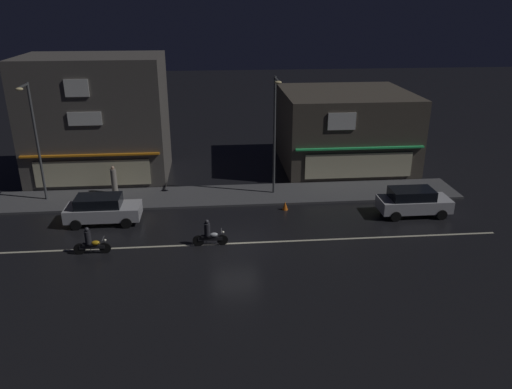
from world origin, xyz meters
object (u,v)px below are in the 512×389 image
object	(u,v)px
motorcycle_following	(209,235)
streetlamp_west	(35,134)
parked_car_near_kerb	(102,209)
traffic_cone	(285,206)
pedestrian_on_sidewalk	(114,181)
motorcycle_lead	(91,243)
streetlamp_mid	(275,128)
parked_car_trailing	(413,201)

from	to	relation	value
motorcycle_following	streetlamp_west	bearing A→B (deg)	-42.16
streetlamp_west	parked_car_near_kerb	size ratio (longest dim) A/B	1.76
traffic_cone	motorcycle_following	bearing A→B (deg)	-136.97
pedestrian_on_sidewalk	motorcycle_lead	world-z (taller)	pedestrian_on_sidewalk
streetlamp_west	motorcycle_lead	size ratio (longest dim) A/B	3.98
streetlamp_mid	streetlamp_west	bearing A→B (deg)	179.42
streetlamp_west	streetlamp_mid	xyz separation A→B (m)	(14.98, -0.15, 0.10)
parked_car_near_kerb	motorcycle_following	size ratio (longest dim) A/B	2.26
pedestrian_on_sidewalk	motorcycle_lead	distance (m)	8.30
parked_car_near_kerb	streetlamp_mid	bearing A→B (deg)	17.83
parked_car_trailing	parked_car_near_kerb	bearing A→B (deg)	178.49
motorcycle_lead	pedestrian_on_sidewalk	bearing A→B (deg)	-79.97
streetlamp_mid	pedestrian_on_sidewalk	xyz separation A→B (m)	(-10.66, 0.98, -3.64)
parked_car_near_kerb	motorcycle_lead	xyz separation A→B (m)	(0.15, -3.89, -0.24)
streetlamp_mid	pedestrian_on_sidewalk	distance (m)	11.31
parked_car_trailing	pedestrian_on_sidewalk	bearing A→B (deg)	165.39
parked_car_near_kerb	motorcycle_lead	bearing A→B (deg)	-87.85
streetlamp_mid	traffic_cone	size ratio (longest dim) A/B	14.11
pedestrian_on_sidewalk	motorcycle_lead	size ratio (longest dim) A/B	1.02
streetlamp_west	motorcycle_lead	world-z (taller)	streetlamp_west
streetlamp_mid	parked_car_trailing	world-z (taller)	streetlamp_mid
streetlamp_west	parked_car_near_kerb	world-z (taller)	streetlamp_west
streetlamp_mid	parked_car_near_kerb	distance (m)	11.77
parked_car_trailing	motorcycle_lead	distance (m)	18.83
motorcycle_lead	traffic_cone	xyz separation A→B (m)	(10.85, 4.82, -0.36)
pedestrian_on_sidewalk	parked_car_near_kerb	world-z (taller)	pedestrian_on_sidewalk
parked_car_trailing	streetlamp_west	bearing A→B (deg)	170.03
parked_car_trailing	motorcycle_following	bearing A→B (deg)	-166.37
streetlamp_mid	parked_car_trailing	size ratio (longest dim) A/B	1.80
streetlamp_west	motorcycle_following	distance (m)	13.36
pedestrian_on_sidewalk	motorcycle_following	xyz separation A→B (m)	(6.32, -7.90, -0.40)
traffic_cone	streetlamp_mid	bearing A→B (deg)	99.15
streetlamp_mid	motorcycle_lead	xyz separation A→B (m)	(-10.45, -7.30, -4.04)
motorcycle_lead	motorcycle_following	xyz separation A→B (m)	(6.11, 0.39, 0.00)
streetlamp_west	pedestrian_on_sidewalk	bearing A→B (deg)	10.91
parked_car_near_kerb	motorcycle_following	bearing A→B (deg)	-29.24
streetlamp_west	parked_car_trailing	xyz separation A→B (m)	(23.05, -4.05, -3.70)
streetlamp_west	parked_car_trailing	size ratio (longest dim) A/B	1.76
streetlamp_west	motorcycle_following	world-z (taller)	streetlamp_west
streetlamp_mid	motorcycle_following	distance (m)	9.11
motorcycle_following	traffic_cone	bearing A→B (deg)	-145.55
pedestrian_on_sidewalk	parked_car_near_kerb	xyz separation A→B (m)	(0.06, -4.39, -0.17)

